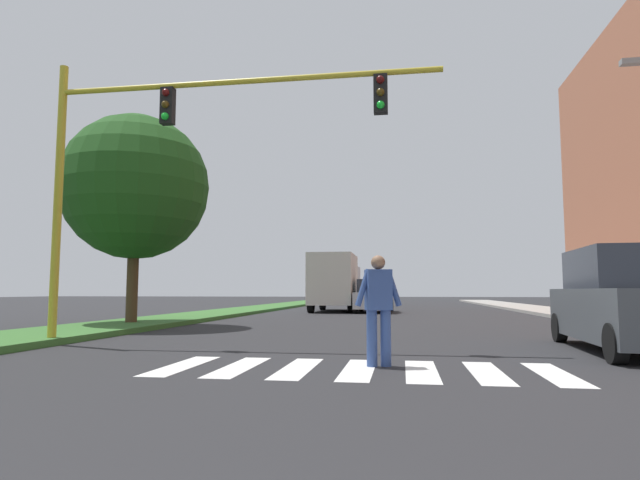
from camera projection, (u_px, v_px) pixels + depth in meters
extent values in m
plane|color=#262628|center=(391.00, 311.00, 29.40)|extent=(140.00, 140.00, 0.00)
cube|color=silver|center=(182.00, 366.00, 8.12)|extent=(0.45, 2.20, 0.01)
cube|color=silver|center=(239.00, 367.00, 7.99)|extent=(0.45, 2.20, 0.01)
cube|color=silver|center=(298.00, 368.00, 7.85)|extent=(0.45, 2.20, 0.01)
cube|color=silver|center=(358.00, 370.00, 7.71)|extent=(0.45, 2.20, 0.01)
cube|color=silver|center=(421.00, 371.00, 7.57)|extent=(0.45, 2.20, 0.01)
cube|color=silver|center=(487.00, 372.00, 7.44)|extent=(0.45, 2.20, 0.01)
cube|color=silver|center=(554.00, 374.00, 7.30)|extent=(0.45, 2.20, 0.01)
cube|color=#386B2D|center=(242.00, 311.00, 28.65)|extent=(2.88, 64.00, 0.15)
cylinder|color=#4C3823|center=(133.00, 276.00, 17.03)|extent=(0.36, 0.36, 2.95)
sphere|color=#1E4C19|center=(136.00, 187.00, 17.30)|extent=(4.71, 4.71, 4.71)
cube|color=#9E9991|center=(559.00, 312.00, 26.18)|extent=(3.00, 64.00, 0.15)
cylinder|color=gold|center=(58.00, 199.00, 11.62)|extent=(0.18, 0.18, 6.00)
cylinder|color=gold|center=(242.00, 81.00, 11.21)|extent=(8.29, 0.12, 0.12)
cube|color=black|center=(168.00, 106.00, 11.42)|extent=(0.28, 0.20, 0.80)
sphere|color=#4C0C0C|center=(166.00, 93.00, 11.33)|extent=(0.16, 0.16, 0.16)
sphere|color=#4C380F|center=(165.00, 104.00, 11.30)|extent=(0.16, 0.16, 0.16)
sphere|color=#19D833|center=(165.00, 116.00, 11.28)|extent=(0.16, 0.16, 0.16)
cube|color=black|center=(381.00, 94.00, 10.73)|extent=(0.28, 0.20, 0.80)
sphere|color=#4C0C0C|center=(380.00, 80.00, 10.64)|extent=(0.16, 0.16, 0.16)
sphere|color=#4C380F|center=(380.00, 92.00, 10.61)|extent=(0.16, 0.16, 0.16)
sphere|color=#19D833|center=(381.00, 105.00, 10.59)|extent=(0.16, 0.16, 0.16)
cube|color=gray|center=(638.00, 62.00, 14.89)|extent=(0.90, 0.24, 0.16)
cylinder|color=#334C8C|center=(386.00, 338.00, 8.10)|extent=(0.20, 0.20, 0.85)
cylinder|color=#334C8C|center=(372.00, 338.00, 8.06)|extent=(0.20, 0.20, 0.85)
cube|color=#334C8C|center=(378.00, 290.00, 8.15)|extent=(0.44, 0.35, 0.62)
cylinder|color=#334C8C|center=(393.00, 288.00, 8.20)|extent=(0.28, 0.17, 0.58)
cylinder|color=#334C8C|center=(363.00, 288.00, 8.11)|extent=(0.28, 0.17, 0.58)
sphere|color=#8C664C|center=(378.00, 262.00, 8.19)|extent=(0.28, 0.28, 0.22)
cube|color=#474C51|center=(631.00, 314.00, 9.97)|extent=(2.13, 4.69, 0.96)
cube|color=#2D333D|center=(624.00, 268.00, 10.28)|extent=(1.80, 2.61, 0.79)
cylinder|color=black|center=(616.00, 344.00, 8.31)|extent=(0.25, 0.65, 0.64)
cylinder|color=black|center=(559.00, 328.00, 11.91)|extent=(0.25, 0.65, 0.64)
cube|color=#B7B7BC|center=(374.00, 300.00, 28.19)|extent=(1.90, 4.51, 0.84)
cube|color=#2D333D|center=(374.00, 286.00, 28.05)|extent=(1.64, 2.04, 0.68)
cylinder|color=black|center=(361.00, 305.00, 30.06)|extent=(0.23, 0.64, 0.64)
cylinder|color=black|center=(391.00, 305.00, 29.79)|extent=(0.23, 0.64, 0.64)
cylinder|color=black|center=(355.00, 307.00, 26.54)|extent=(0.23, 0.64, 0.64)
cylinder|color=black|center=(389.00, 307.00, 26.26)|extent=(0.23, 0.64, 0.64)
cube|color=#474C51|center=(374.00, 298.00, 39.75)|extent=(1.97, 4.14, 0.81)
cube|color=#2D333D|center=(374.00, 288.00, 39.62)|extent=(1.64, 1.90, 0.66)
cylinder|color=black|center=(364.00, 301.00, 41.36)|extent=(0.25, 0.65, 0.64)
cylinder|color=black|center=(384.00, 301.00, 41.20)|extent=(0.25, 0.65, 0.64)
cylinder|color=black|center=(363.00, 302.00, 38.24)|extent=(0.25, 0.65, 0.64)
cylinder|color=black|center=(385.00, 302.00, 38.08)|extent=(0.25, 0.65, 0.64)
cube|color=#B7B7BC|center=(340.00, 286.00, 31.77)|extent=(2.30, 2.00, 2.20)
cube|color=beige|center=(333.00, 279.00, 28.75)|extent=(2.30, 4.20, 2.70)
cylinder|color=black|center=(323.00, 302.00, 31.83)|extent=(0.30, 0.90, 0.90)
cylinder|color=black|center=(358.00, 302.00, 31.52)|extent=(0.30, 0.90, 0.90)
cylinder|color=black|center=(311.00, 304.00, 27.75)|extent=(0.30, 0.90, 0.90)
cylinder|color=black|center=(351.00, 304.00, 27.43)|extent=(0.30, 0.90, 0.90)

